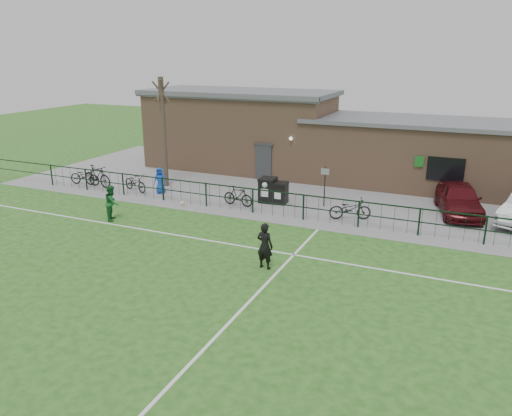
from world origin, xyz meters
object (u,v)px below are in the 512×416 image
at_px(spectator_child, 160,180).
at_px(bare_tree, 163,133).
at_px(bicycle_c, 135,182).
at_px(ball_ground, 182,203).
at_px(car_maroon, 459,199).
at_px(wheelie_bin_right, 280,194).
at_px(bicycle_a, 85,176).
at_px(wheelie_bin_left, 268,191).
at_px(outfield_player, 112,203).
at_px(sign_post, 325,187).
at_px(bicycle_d, 238,196).
at_px(bicycle_e, 350,209).
at_px(bicycle_b, 97,176).

bearing_deg(spectator_child, bare_tree, 97.84).
xyz_separation_m(bicycle_c, ball_ground, (3.69, -1.19, -0.39)).
bearing_deg(bare_tree, car_maroon, 4.54).
height_order(wheelie_bin_right, bicycle_a, wheelie_bin_right).
height_order(wheelie_bin_left, outfield_player, outfield_player).
relative_size(wheelie_bin_right, car_maroon, 0.23).
distance_m(wheelie_bin_left, wheelie_bin_right, 0.68).
distance_m(bare_tree, outfield_player, 6.43).
bearing_deg(outfield_player, spectator_child, -20.58).
height_order(sign_post, outfield_player, sign_post).
relative_size(wheelie_bin_right, spectator_child, 0.71).
bearing_deg(bare_tree, bicycle_a, -158.86).
height_order(bicycle_a, spectator_child, spectator_child).
bearing_deg(spectator_child, outfield_player, -98.11).
bearing_deg(bicycle_d, wheelie_bin_right, -49.00).
bearing_deg(wheelie_bin_right, bicycle_c, -177.65).
xyz_separation_m(bare_tree, wheelie_bin_left, (6.46, -0.56, -2.41)).
height_order(bicycle_e, ball_ground, bicycle_e).
bearing_deg(wheelie_bin_right, bicycle_b, -178.72).
bearing_deg(sign_post, bicycle_a, -173.78).
bearing_deg(bare_tree, ball_ground, -45.04).
relative_size(bare_tree, spectator_child, 4.29).
xyz_separation_m(bicycle_a, bicycle_e, (15.25, 0.07, -0.00)).
height_order(bicycle_c, outfield_player, outfield_player).
height_order(wheelie_bin_right, car_maroon, car_maroon).
distance_m(sign_post, bicycle_b, 12.78).
relative_size(sign_post, spectator_child, 1.43).
bearing_deg(wheelie_bin_left, spectator_child, -175.59).
bearing_deg(bicycle_c, ball_ground, -88.75).
relative_size(bicycle_d, bicycle_e, 0.87).
relative_size(sign_post, bicycle_c, 1.08).
xyz_separation_m(wheelie_bin_left, sign_post, (2.83, 0.37, 0.43)).
distance_m(bicycle_b, bicycle_d, 8.77).
bearing_deg(bicycle_e, wheelie_bin_right, 51.97).
bearing_deg(sign_post, ball_ground, -158.04).
distance_m(bare_tree, ball_ground, 4.91).
relative_size(bicycle_c, ball_ground, 8.20).
bearing_deg(bicycle_b, sign_post, -75.06).
height_order(bicycle_a, ball_ground, bicycle_a).
distance_m(bicycle_a, bicycle_b, 0.96).
distance_m(sign_post, bicycle_d, 4.25).
bearing_deg(bicycle_c, bare_tree, -9.57).
relative_size(bicycle_a, bicycle_e, 1.01).
distance_m(outfield_player, ball_ground, 3.62).
relative_size(car_maroon, bicycle_a, 2.29).
xyz_separation_m(bicycle_b, outfield_player, (4.51, -4.19, 0.17)).
distance_m(bicycle_c, spectator_child, 1.51).
bearing_deg(outfield_player, bicycle_c, -2.34).
bearing_deg(ball_ground, wheelie_bin_left, 31.56).
distance_m(car_maroon, ball_ground, 13.18).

